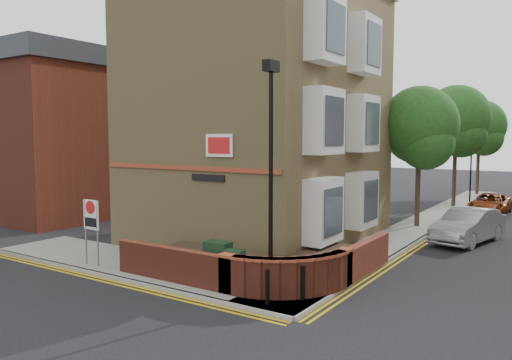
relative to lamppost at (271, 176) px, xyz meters
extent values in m
plane|color=black|center=(-1.60, -1.20, -3.34)|extent=(120.00, 120.00, 0.00)
cube|color=gray|center=(-5.10, 0.30, -3.28)|extent=(13.00, 3.00, 0.12)
cube|color=gray|center=(0.40, 14.80, -3.28)|extent=(2.00, 32.00, 0.12)
cube|color=gray|center=(-5.10, -1.20, -3.28)|extent=(13.00, 0.15, 0.12)
cube|color=gray|center=(1.40, 14.80, -3.28)|extent=(0.15, 32.00, 0.12)
cube|color=gold|center=(-5.10, -1.45, -3.34)|extent=(13.00, 0.28, 0.01)
cube|color=gold|center=(1.65, 14.80, -3.34)|extent=(0.28, 32.00, 0.01)
cube|color=#988351|center=(-4.60, 6.80, 2.28)|extent=(8.00, 10.00, 11.00)
cube|color=brown|center=(-4.60, 1.77, -0.02)|extent=(7.80, 0.06, 0.15)
cube|color=white|center=(-3.10, 1.76, 0.78)|extent=(1.10, 0.05, 0.75)
cube|color=black|center=(-3.60, 1.76, -0.32)|extent=(1.40, 0.04, 0.22)
cylinder|color=black|center=(0.00, 0.00, -0.22)|extent=(0.12, 0.12, 6.00)
cylinder|color=black|center=(0.00, 0.00, -2.82)|extent=(0.20, 0.20, 0.80)
cube|color=black|center=(0.00, 0.00, 2.93)|extent=(0.25, 0.50, 0.30)
cube|color=#163118|center=(-1.90, 0.10, -2.62)|extent=(0.80, 0.45, 1.20)
cube|color=#163118|center=(-1.10, -0.20, -2.67)|extent=(0.55, 0.40, 1.10)
cylinder|color=black|center=(0.40, -0.80, -2.77)|extent=(0.11, 0.11, 0.90)
cylinder|color=black|center=(1.00, 0.00, -2.77)|extent=(0.11, 0.11, 0.90)
cylinder|color=slate|center=(-6.90, -0.70, -2.12)|extent=(0.06, 0.06, 2.20)
cylinder|color=slate|center=(-6.30, -0.70, -2.12)|extent=(0.06, 0.06, 2.20)
cube|color=white|center=(-6.60, -0.70, -1.52)|extent=(0.72, 0.04, 1.00)
cylinder|color=red|center=(-6.60, -0.73, -1.27)|extent=(0.44, 0.02, 0.44)
cube|color=maroon|center=(-16.60, 6.80, 0.66)|extent=(6.00, 10.00, 8.00)
cube|color=#2C2F35|center=(-16.60, 6.80, 5.16)|extent=(6.40, 10.40, 1.00)
cylinder|color=#382B1E|center=(0.40, 12.80, -0.95)|extent=(0.24, 0.24, 4.55)
sphere|color=#1A501C|center=(0.40, 12.80, 1.65)|extent=(3.64, 3.64, 3.64)
sphere|color=#1A501C|center=(0.80, 12.50, 0.81)|extent=(2.60, 2.60, 2.60)
sphere|color=#1A501C|center=(0.10, 13.20, 1.20)|extent=(2.86, 2.86, 2.86)
cylinder|color=#382B1E|center=(0.40, 20.80, -0.70)|extent=(0.24, 0.24, 5.04)
sphere|color=#1A501C|center=(0.40, 20.80, 2.18)|extent=(4.03, 4.03, 4.03)
sphere|color=#1A501C|center=(0.80, 20.50, 1.24)|extent=(2.88, 2.88, 2.88)
sphere|color=#1A501C|center=(0.10, 21.20, 1.67)|extent=(3.17, 3.17, 3.17)
cylinder|color=#382B1E|center=(0.40, 28.80, -0.84)|extent=(0.24, 0.24, 4.76)
sphere|color=#1A501C|center=(0.40, 28.80, 1.88)|extent=(3.81, 3.81, 3.81)
sphere|color=#1A501C|center=(0.80, 28.50, 0.99)|extent=(2.72, 2.72, 2.72)
sphere|color=#1A501C|center=(0.10, 29.20, 1.40)|extent=(2.99, 2.99, 2.99)
cylinder|color=black|center=(0.80, 23.80, -1.62)|extent=(0.10, 0.10, 3.20)
imported|color=black|center=(0.80, 23.80, 0.48)|extent=(0.20, 0.16, 1.00)
imported|color=#9DA2A4|center=(3.11, 10.57, -2.63)|extent=(2.42, 4.57, 1.43)
imported|color=maroon|center=(2.65, 19.54, -2.76)|extent=(1.97, 4.23, 1.17)
camera|label=1|loc=(7.03, -11.38, 1.07)|focal=35.00mm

